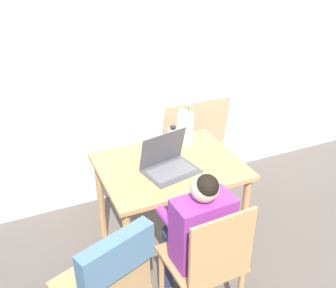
% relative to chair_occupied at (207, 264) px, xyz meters
% --- Properties ---
extents(wall_back, '(6.40, 0.05, 2.50)m').
position_rel_chair_occupied_xyz_m(wall_back, '(0.25, 1.48, 0.79)').
color(wall_back, white).
rests_on(wall_back, ground_plane).
extents(dining_table, '(0.93, 0.73, 0.73)m').
position_rel_chair_occupied_xyz_m(dining_table, '(0.07, 0.66, 0.16)').
color(dining_table, tan).
rests_on(dining_table, ground_plane).
extents(chair_occupied, '(0.42, 0.42, 0.89)m').
position_rel_chair_occupied_xyz_m(chair_occupied, '(0.00, 0.00, 0.00)').
color(chair_occupied, tan).
rests_on(chair_occupied, ground_plane).
extents(chair_spare, '(0.52, 0.54, 0.90)m').
position_rel_chair_occupied_xyz_m(chair_spare, '(-0.55, 0.00, 0.14)').
color(chair_spare, tan).
rests_on(chair_spare, ground_plane).
extents(person_seated, '(0.35, 0.43, 1.02)m').
position_rel_chair_occupied_xyz_m(person_seated, '(-0.01, 0.12, 0.17)').
color(person_seated, purple).
rests_on(person_seated, ground_plane).
extents(laptop, '(0.37, 0.31, 0.25)m').
position_rel_chair_occupied_xyz_m(laptop, '(0.03, 0.61, 0.32)').
color(laptop, '#4C4C51').
rests_on(laptop, dining_table).
extents(flower_vase, '(0.12, 0.12, 0.33)m').
position_rel_chair_occupied_xyz_m(flower_vase, '(0.30, 0.90, 0.39)').
color(flower_vase, silver).
rests_on(flower_vase, dining_table).
extents(water_bottle, '(0.06, 0.06, 0.20)m').
position_rel_chair_occupied_xyz_m(water_bottle, '(0.15, 0.80, 0.36)').
color(water_bottle, silver).
rests_on(water_bottle, dining_table).
extents(cardboard_panel, '(0.62, 0.13, 0.84)m').
position_rel_chair_occupied_xyz_m(cardboard_panel, '(0.62, 1.36, -0.04)').
color(cardboard_panel, tan).
rests_on(cardboard_panel, ground_plane).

